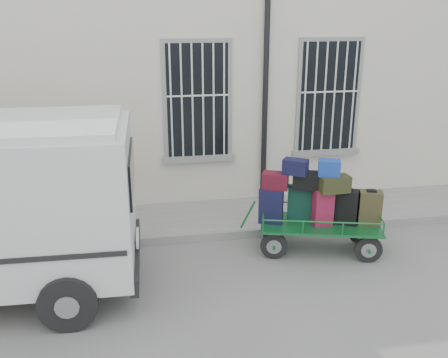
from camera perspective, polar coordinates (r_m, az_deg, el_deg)
ground at (r=7.91m, az=3.00°, el=-11.10°), size 80.00×80.00×0.00m
building at (r=12.31m, az=-2.76°, el=14.38°), size 24.00×5.15×6.00m
sidewalk at (r=9.81m, az=0.08°, el=-4.42°), size 24.00×1.70×0.15m
luggage_cart at (r=8.49m, az=10.61°, el=-3.05°), size 2.39×1.39×1.64m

